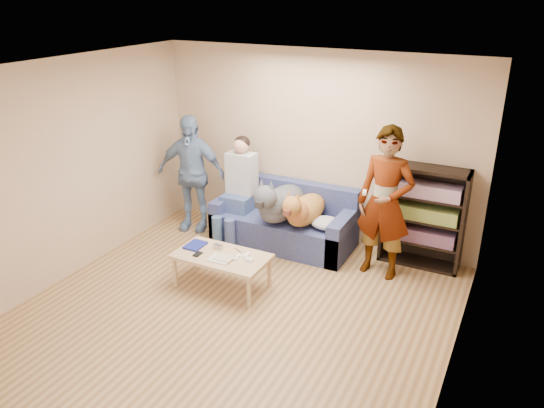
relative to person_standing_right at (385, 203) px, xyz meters
The scene contains 26 objects.
ground 2.39m from the person_standing_right, 122.21° to the right, with size 5.00×5.00×0.00m, color brown.
ceiling 2.76m from the person_standing_right, 122.21° to the right, with size 5.00×5.00×0.00m, color white.
wall_back 1.38m from the person_standing_right, 151.21° to the left, with size 4.50×4.50×0.00m, color tan.
wall_left 3.91m from the person_standing_right, 151.50° to the right, with size 5.00×5.00×0.00m, color tan.
wall_right 2.18m from the person_standing_right, 59.82° to the right, with size 5.00×5.00×0.00m, color tan.
blanket 0.87m from the person_standing_right, behind, with size 0.41×0.35×0.14m, color #AFAEB3.
person_standing_right is the anchor object (origin of this frame).
person_standing_left 2.83m from the person_standing_right, behind, with size 0.99×0.41×1.69m, color #7487BA.
held_controller 0.33m from the person_standing_right, 135.00° to the right, with size 0.04×0.13×0.03m, color silver.
notebook_blue 2.32m from the person_standing_right, 150.54° to the right, with size 0.20×0.26×0.03m, color navy.
papers 2.04m from the person_standing_right, 140.30° to the right, with size 0.26×0.20×0.01m, color silver.
magazine 2.01m from the person_standing_right, 140.19° to the right, with size 0.22×0.17×0.01m, color #BAB195.
camera_silver 2.05m from the person_standing_right, 148.33° to the right, with size 0.11×0.06×0.05m, color #AFB0B4.
controller_a 1.75m from the person_standing_right, 140.54° to the right, with size 0.04×0.13×0.03m, color white.
controller_b 1.74m from the person_standing_right, 136.66° to the right, with size 0.09×0.06×0.03m, color silver.
headphone_cup_a 1.88m from the person_standing_right, 139.21° to the right, with size 0.07×0.07×0.02m, color silver.
headphone_cup_b 1.83m from the person_standing_right, 141.18° to the right, with size 0.07×0.07×0.02m, color white.
pen_orange 2.13m from the person_standing_right, 140.26° to the right, with size 0.01×0.01×0.14m, color orange.
pen_black 1.83m from the person_standing_right, 145.88° to the right, with size 0.01×0.01×0.14m, color black.
wallet 2.29m from the person_standing_right, 144.83° to the right, with size 0.07×0.12×0.01m, color black.
sofa 1.58m from the person_standing_right, behind, with size 1.90×0.85×0.82m.
person_seated 2.09m from the person_standing_right, behind, with size 0.40×0.73×1.47m.
dog_gray 1.43m from the person_standing_right, behind, with size 0.48×1.28×0.70m.
dog_tan 1.11m from the person_standing_right, behind, with size 0.40×1.16×0.58m.
coffee_table 2.04m from the person_standing_right, 143.49° to the right, with size 1.10×0.60×0.42m.
bookshelf 0.66m from the person_standing_right, 51.22° to the left, with size 1.00×0.34×1.30m.
Camera 1 is at (2.58, -3.93, 3.32)m, focal length 35.00 mm.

